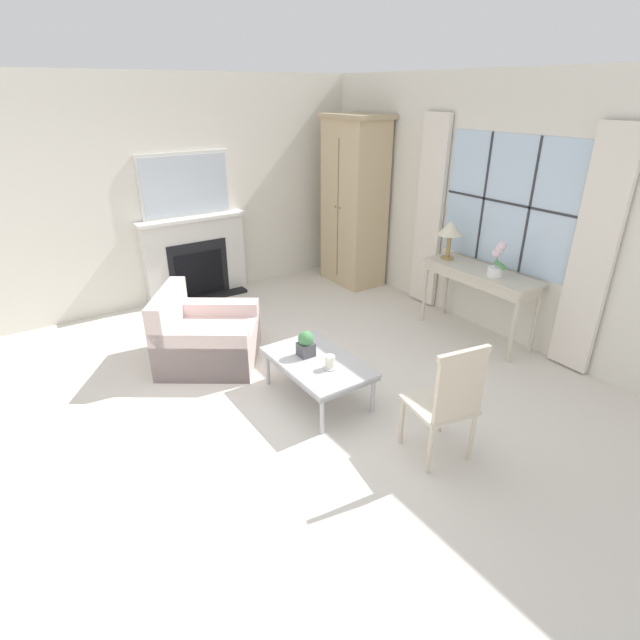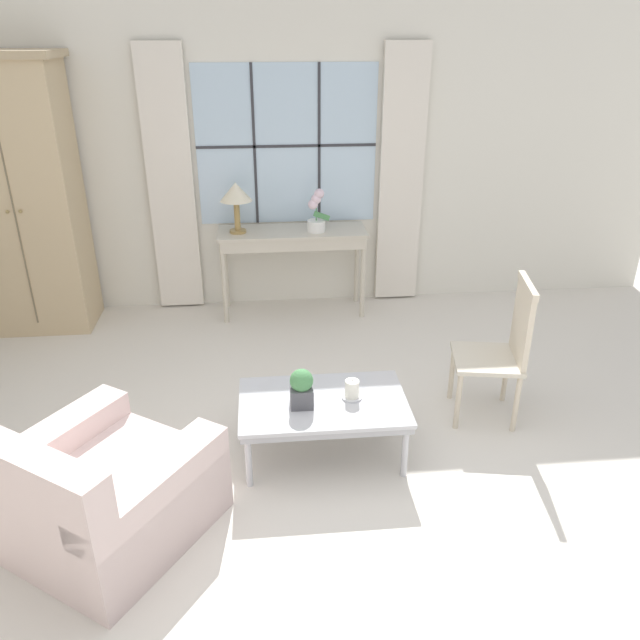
{
  "view_description": "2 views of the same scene",
  "coord_description": "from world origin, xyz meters",
  "px_view_note": "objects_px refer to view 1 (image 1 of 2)",
  "views": [
    {
      "loc": [
        3.32,
        -1.66,
        2.6
      ],
      "look_at": [
        0.14,
        0.49,
        0.82
      ],
      "focal_mm": 28.0,
      "sensor_mm": 36.0,
      "label": 1
    },
    {
      "loc": [
        -0.26,
        -2.71,
        2.47
      ],
      "look_at": [
        0.07,
        0.66,
        0.87
      ],
      "focal_mm": 35.0,
      "sensor_mm": 36.0,
      "label": 2
    }
  ],
  "objects_px": {
    "table_lamp": "(450,230)",
    "potted_orchid": "(497,262)",
    "armchair_upholstered": "(206,339)",
    "side_chair_wooden": "(449,398)",
    "pillar_candle": "(330,363)",
    "console_table": "(480,278)",
    "potted_plant_small": "(306,343)",
    "fireplace": "(195,252)",
    "armoire": "(354,202)",
    "coffee_table": "(318,364)"
  },
  "relations": [
    {
      "from": "console_table",
      "to": "side_chair_wooden",
      "type": "distance_m",
      "value": 2.29
    },
    {
      "from": "console_table",
      "to": "potted_orchid",
      "type": "xyz_separation_m",
      "value": [
        0.22,
        -0.05,
        0.25
      ]
    },
    {
      "from": "fireplace",
      "to": "potted_plant_small",
      "type": "relative_size",
      "value": 7.81
    },
    {
      "from": "fireplace",
      "to": "potted_plant_small",
      "type": "distance_m",
      "value": 2.85
    },
    {
      "from": "table_lamp",
      "to": "pillar_candle",
      "type": "distance_m",
      "value": 2.39
    },
    {
      "from": "potted_orchid",
      "to": "pillar_candle",
      "type": "height_order",
      "value": "potted_orchid"
    },
    {
      "from": "console_table",
      "to": "potted_orchid",
      "type": "height_order",
      "value": "potted_orchid"
    },
    {
      "from": "armoire",
      "to": "pillar_candle",
      "type": "xyz_separation_m",
      "value": [
        2.48,
        -2.15,
        -0.71
      ]
    },
    {
      "from": "armoire",
      "to": "coffee_table",
      "type": "distance_m",
      "value": 3.26
    },
    {
      "from": "side_chair_wooden",
      "to": "pillar_candle",
      "type": "height_order",
      "value": "side_chair_wooden"
    },
    {
      "from": "side_chair_wooden",
      "to": "potted_plant_small",
      "type": "distance_m",
      "value": 1.42
    },
    {
      "from": "fireplace",
      "to": "side_chair_wooden",
      "type": "xyz_separation_m",
      "value": [
        4.23,
        0.29,
        -0.08
      ]
    },
    {
      "from": "side_chair_wooden",
      "to": "fireplace",
      "type": "bearing_deg",
      "value": -176.12
    },
    {
      "from": "armchair_upholstered",
      "to": "console_table",
      "type": "bearing_deg",
      "value": 67.2
    },
    {
      "from": "console_table",
      "to": "table_lamp",
      "type": "distance_m",
      "value": 0.65
    },
    {
      "from": "armchair_upholstered",
      "to": "potted_plant_small",
      "type": "relative_size",
      "value": 5.35
    },
    {
      "from": "potted_orchid",
      "to": "pillar_candle",
      "type": "distance_m",
      "value": 2.2
    },
    {
      "from": "armoire",
      "to": "fireplace",
      "type": "bearing_deg",
      "value": -107.79
    },
    {
      "from": "console_table",
      "to": "pillar_candle",
      "type": "distance_m",
      "value": 2.22
    },
    {
      "from": "potted_orchid",
      "to": "side_chair_wooden",
      "type": "bearing_deg",
      "value": -59.42
    },
    {
      "from": "console_table",
      "to": "armchair_upholstered",
      "type": "distance_m",
      "value": 3.05
    },
    {
      "from": "potted_orchid",
      "to": "coffee_table",
      "type": "relative_size",
      "value": 0.37
    },
    {
      "from": "armoire",
      "to": "console_table",
      "type": "relative_size",
      "value": 1.73
    },
    {
      "from": "table_lamp",
      "to": "armchair_upholstered",
      "type": "bearing_deg",
      "value": -103.91
    },
    {
      "from": "table_lamp",
      "to": "console_table",
      "type": "bearing_deg",
      "value": 2.16
    },
    {
      "from": "fireplace",
      "to": "potted_plant_small",
      "type": "height_order",
      "value": "fireplace"
    },
    {
      "from": "armoire",
      "to": "potted_plant_small",
      "type": "height_order",
      "value": "armoire"
    },
    {
      "from": "table_lamp",
      "to": "potted_orchid",
      "type": "relative_size",
      "value": 1.17
    },
    {
      "from": "potted_orchid",
      "to": "armoire",
      "type": "bearing_deg",
      "value": 179.87
    },
    {
      "from": "side_chair_wooden",
      "to": "pillar_candle",
      "type": "xyz_separation_m",
      "value": [
        -1.06,
        -0.31,
        -0.11
      ]
    },
    {
      "from": "potted_plant_small",
      "to": "armoire",
      "type": "bearing_deg",
      "value": 134.59
    },
    {
      "from": "potted_orchid",
      "to": "coffee_table",
      "type": "bearing_deg",
      "value": -94.23
    },
    {
      "from": "potted_orchid",
      "to": "potted_plant_small",
      "type": "height_order",
      "value": "potted_orchid"
    },
    {
      "from": "armoire",
      "to": "potted_plant_small",
      "type": "bearing_deg",
      "value": -45.41
    },
    {
      "from": "armoire",
      "to": "potted_orchid",
      "type": "relative_size",
      "value": 6.04
    },
    {
      "from": "table_lamp",
      "to": "armchair_upholstered",
      "type": "relative_size",
      "value": 0.34
    },
    {
      "from": "side_chair_wooden",
      "to": "pillar_candle",
      "type": "bearing_deg",
      "value": -163.71
    },
    {
      "from": "table_lamp",
      "to": "side_chair_wooden",
      "type": "height_order",
      "value": "table_lamp"
    },
    {
      "from": "pillar_candle",
      "to": "potted_orchid",
      "type": "bearing_deg",
      "value": 90.54
    },
    {
      "from": "armoire",
      "to": "potted_plant_small",
      "type": "distance_m",
      "value": 3.15
    },
    {
      "from": "armoire",
      "to": "armchair_upholstered",
      "type": "relative_size",
      "value": 1.78
    },
    {
      "from": "console_table",
      "to": "potted_orchid",
      "type": "bearing_deg",
      "value": -12.66
    },
    {
      "from": "potted_orchid",
      "to": "table_lamp",
      "type": "bearing_deg",
      "value": 177.54
    },
    {
      "from": "potted_orchid",
      "to": "side_chair_wooden",
      "type": "distance_m",
      "value": 2.17
    },
    {
      "from": "fireplace",
      "to": "coffee_table",
      "type": "relative_size",
      "value": 1.85
    },
    {
      "from": "potted_plant_small",
      "to": "potted_orchid",
      "type": "bearing_deg",
      "value": 82.41
    },
    {
      "from": "side_chair_wooden",
      "to": "potted_plant_small",
      "type": "bearing_deg",
      "value": -165.38
    },
    {
      "from": "table_lamp",
      "to": "potted_plant_small",
      "type": "relative_size",
      "value": 1.84
    },
    {
      "from": "console_table",
      "to": "potted_plant_small",
      "type": "relative_size",
      "value": 5.5
    },
    {
      "from": "side_chair_wooden",
      "to": "table_lamp",
      "type": "bearing_deg",
      "value": 133.73
    }
  ]
}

